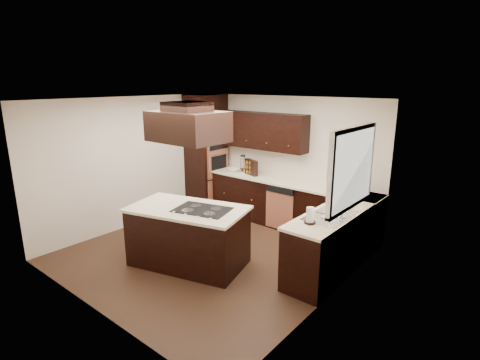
{
  "coord_description": "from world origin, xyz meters",
  "views": [
    {
      "loc": [
        3.98,
        -4.13,
        2.78
      ],
      "look_at": [
        0.1,
        0.6,
        1.15
      ],
      "focal_mm": 28.0,
      "sensor_mm": 36.0,
      "label": 1
    }
  ],
  "objects_px": {
    "island": "(188,237)",
    "oven_column": "(206,160)",
    "range_hood": "(188,126)",
    "spice_rack": "(251,167)"
  },
  "relations": [
    {
      "from": "island",
      "to": "oven_column",
      "type": "bearing_deg",
      "value": 112.77
    },
    {
      "from": "island",
      "to": "range_hood",
      "type": "xyz_separation_m",
      "value": [
        0.13,
        -0.05,
        1.72
      ]
    },
    {
      "from": "island",
      "to": "range_hood",
      "type": "height_order",
      "value": "range_hood"
    },
    {
      "from": "range_hood",
      "to": "spice_rack",
      "type": "xyz_separation_m",
      "value": [
        -0.64,
        2.29,
        -1.08
      ]
    },
    {
      "from": "range_hood",
      "to": "oven_column",
      "type": "bearing_deg",
      "value": 129.74
    },
    {
      "from": "range_hood",
      "to": "spice_rack",
      "type": "distance_m",
      "value": 2.61
    },
    {
      "from": "spice_rack",
      "to": "island",
      "type": "bearing_deg",
      "value": -54.89
    },
    {
      "from": "island",
      "to": "range_hood",
      "type": "bearing_deg",
      "value": -36.77
    },
    {
      "from": "oven_column",
      "to": "spice_rack",
      "type": "bearing_deg",
      "value": 1.7
    },
    {
      "from": "island",
      "to": "range_hood",
      "type": "distance_m",
      "value": 1.73
    }
  ]
}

